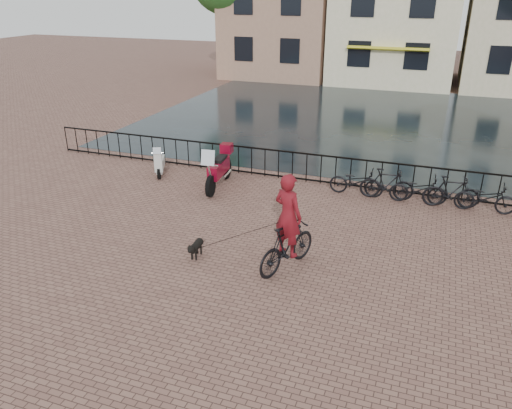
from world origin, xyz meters
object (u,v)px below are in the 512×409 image
(motorcycle, at_px, (219,164))
(scooter, at_px, (160,158))
(dog, at_px, (196,248))
(cyclist, at_px, (288,228))

(motorcycle, distance_m, scooter, 2.51)
(dog, height_order, scooter, scooter)
(motorcycle, bearing_deg, dog, -78.61)
(motorcycle, bearing_deg, cyclist, -55.14)
(motorcycle, height_order, scooter, motorcycle)
(motorcycle, xyz_separation_m, scooter, (-2.46, 0.41, -0.21))
(cyclist, relative_size, dog, 3.82)
(dog, xyz_separation_m, motorcycle, (-1.39, 4.50, 0.56))
(dog, bearing_deg, motorcycle, 103.46)
(cyclist, xyz_separation_m, motorcycle, (-3.66, 4.26, -0.26))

